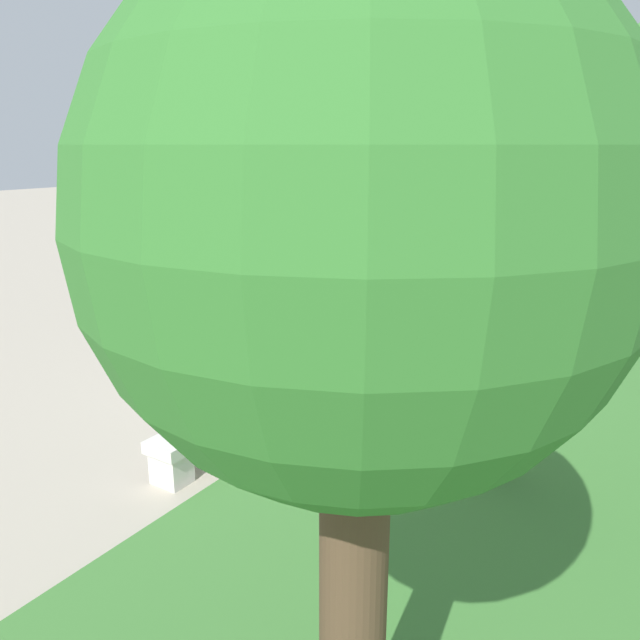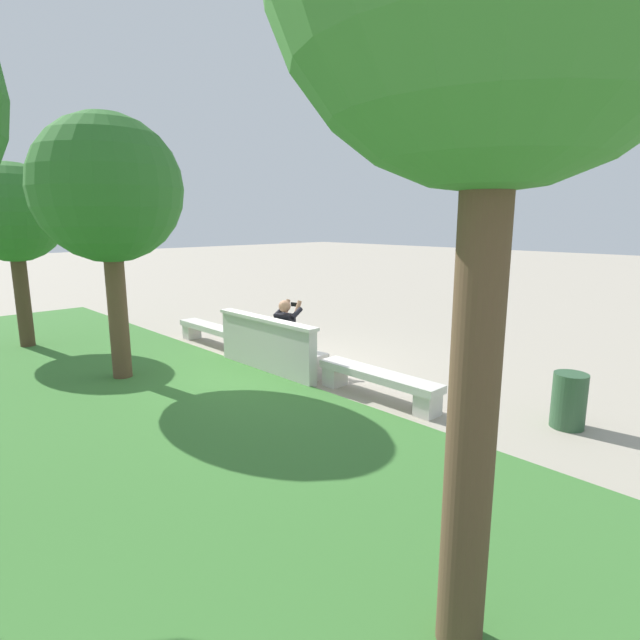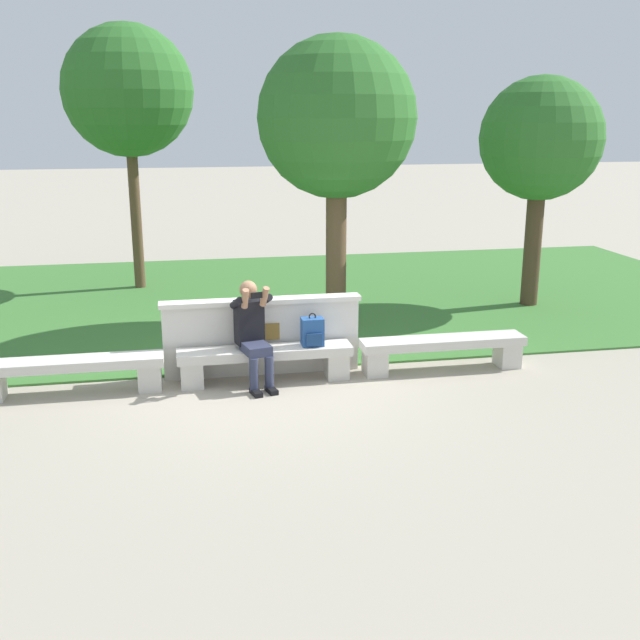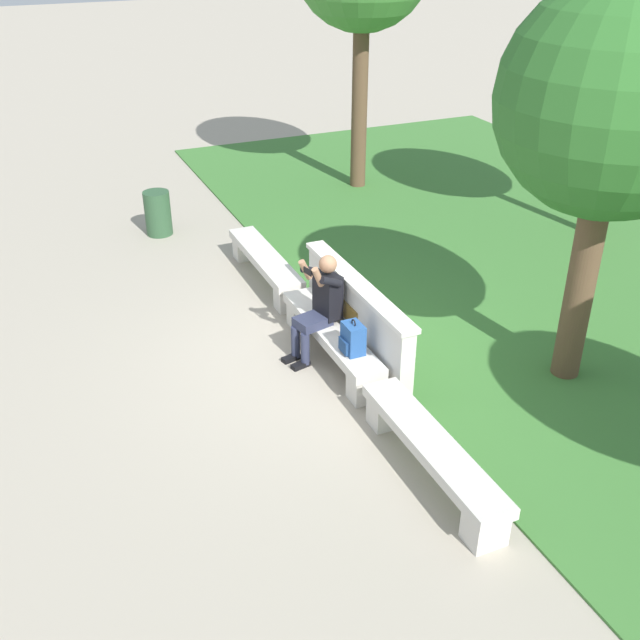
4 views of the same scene
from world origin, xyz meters
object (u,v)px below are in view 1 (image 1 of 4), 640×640
(bench_mid, at_px, (233,419))
(trash_bin, at_px, (419,283))
(bench_near, at_px, (344,359))
(person_photographer, at_px, (346,326))
(tree_behind_wall, at_px, (503,140))
(backpack, at_px, (320,348))
(bench_main, at_px, (415,320))
(tree_left_background, at_px, (359,232))

(bench_mid, relative_size, trash_bin, 2.95)
(bench_near, xyz_separation_m, person_photographer, (-0.16, -0.08, 0.43))
(person_photographer, relative_size, tree_behind_wall, 0.30)
(backpack, height_order, tree_behind_wall, tree_behind_wall)
(bench_main, distance_m, tree_left_background, 8.44)
(bench_main, relative_size, bench_mid, 1.00)
(bench_mid, xyz_separation_m, person_photographer, (-2.53, -0.08, 0.43))
(backpack, height_order, tree_left_background, tree_left_background)
(bench_near, xyz_separation_m, tree_left_background, (5.08, 3.03, 2.56))
(tree_left_background, height_order, trash_bin, tree_left_background)
(bench_main, relative_size, backpack, 5.18)
(tree_left_background, bearing_deg, bench_mid, -131.81)
(bench_main, xyz_separation_m, bench_near, (2.37, 0.00, 0.00))
(backpack, xyz_separation_m, trash_bin, (-5.44, -1.02, -0.25))
(person_photographer, bearing_deg, backpack, 4.92)
(person_photographer, distance_m, trash_bin, 4.78)
(tree_left_background, bearing_deg, person_photographer, -149.37)
(bench_main, relative_size, bench_near, 1.00)
(trash_bin, bearing_deg, bench_mid, 8.12)
(bench_mid, distance_m, trash_bin, 7.28)
(backpack, bearing_deg, trash_bin, -169.40)
(bench_mid, distance_m, tree_left_background, 4.80)
(backpack, height_order, trash_bin, backpack)
(bench_main, bearing_deg, tree_left_background, 22.12)
(bench_mid, distance_m, person_photographer, 2.57)
(tree_behind_wall, bearing_deg, trash_bin, -151.10)
(bench_main, xyz_separation_m, tree_left_background, (7.45, 3.03, 2.56))
(bench_near, bearing_deg, person_photographer, -155.14)
(bench_mid, distance_m, backpack, 1.79)
(bench_mid, bearing_deg, backpack, -179.72)
(backpack, xyz_separation_m, tree_left_background, (4.47, 3.04, 2.24))
(bench_mid, height_order, tree_left_background, tree_left_background)
(backpack, bearing_deg, tree_left_background, 34.19)
(tree_behind_wall, bearing_deg, backpack, -108.62)
(person_photographer, bearing_deg, bench_mid, 1.70)
(bench_mid, bearing_deg, bench_main, 180.00)
(backpack, bearing_deg, bench_mid, 0.28)
(tree_left_background, xyz_separation_m, trash_bin, (-9.91, -4.06, -2.49))
(bench_near, distance_m, tree_left_background, 6.45)
(bench_mid, relative_size, tree_left_background, 0.56)
(bench_mid, height_order, person_photographer, person_photographer)
(bench_near, relative_size, trash_bin, 2.95)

